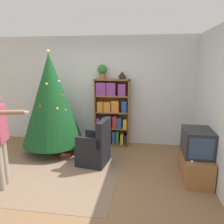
# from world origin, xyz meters

# --- Properties ---
(ground_plane) EXTENTS (14.00, 14.00, 0.00)m
(ground_plane) POSITION_xyz_m (0.00, 0.00, 0.00)
(ground_plane) COLOR #846042
(wall_back) EXTENTS (8.00, 0.10, 2.60)m
(wall_back) POSITION_xyz_m (0.00, 2.10, 1.30)
(wall_back) COLOR silver
(wall_back) RESTS_ON ground_plane
(area_rug) EXTENTS (2.34, 2.08, 0.01)m
(area_rug) POSITION_xyz_m (-0.47, 0.29, 0.00)
(area_rug) COLOR #7F6651
(area_rug) RESTS_ON ground_plane
(bookshelf) EXTENTS (0.83, 0.27, 1.61)m
(bookshelf) POSITION_xyz_m (0.37, 1.89, 0.79)
(bookshelf) COLOR brown
(bookshelf) RESTS_ON ground_plane
(tv_stand) EXTENTS (0.44, 0.90, 0.44)m
(tv_stand) POSITION_xyz_m (2.06, 0.53, 0.22)
(tv_stand) COLOR #996638
(tv_stand) RESTS_ON ground_plane
(television) EXTENTS (0.47, 0.59, 0.45)m
(television) POSITION_xyz_m (2.06, 0.53, 0.66)
(television) COLOR #28282D
(television) RESTS_ON tv_stand
(game_remote) EXTENTS (0.04, 0.12, 0.02)m
(game_remote) POSITION_xyz_m (1.92, 0.26, 0.45)
(game_remote) COLOR white
(game_remote) RESTS_ON tv_stand
(christmas_tree) EXTENTS (1.34, 1.34, 2.25)m
(christmas_tree) POSITION_xyz_m (-0.87, 1.28, 1.20)
(christmas_tree) COLOR #4C3323
(christmas_tree) RESTS_ON ground_plane
(armchair) EXTENTS (0.65, 0.64, 0.92)m
(armchair) POSITION_xyz_m (0.19, 0.81, 0.32)
(armchair) COLOR black
(armchair) RESTS_ON ground_plane
(potted_plant) EXTENTS (0.22, 0.22, 0.33)m
(potted_plant) POSITION_xyz_m (0.14, 1.90, 1.80)
(potted_plant) COLOR #935B38
(potted_plant) RESTS_ON bookshelf
(table_lamp) EXTENTS (0.20, 0.20, 0.18)m
(table_lamp) POSITION_xyz_m (0.61, 1.90, 1.71)
(table_lamp) COLOR #473828
(table_lamp) RESTS_ON bookshelf
(book_pile_near_tree) EXTENTS (0.22, 0.18, 0.11)m
(book_pile_near_tree) POSITION_xyz_m (-0.50, 1.01, 0.05)
(book_pile_near_tree) COLOR #B22D28
(book_pile_near_tree) RESTS_ON ground_plane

